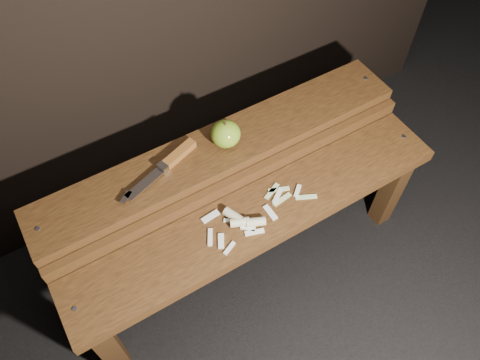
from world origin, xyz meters
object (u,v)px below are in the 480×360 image
bench_rear_tier (223,163)px  knife (171,161)px  bench_front_tier (261,226)px  apple (226,134)px

bench_rear_tier → knife: knife is taller
bench_front_tier → apple: 0.30m
bench_front_tier → bench_rear_tier: bench_rear_tier is taller
bench_rear_tier → apple: bearing=14.5°
bench_rear_tier → bench_front_tier: bearing=-90.0°
bench_front_tier → apple: size_ratio=12.96×
knife → bench_rear_tier: bearing=-6.5°
apple → knife: bearing=175.5°
bench_front_tier → apple: (0.02, 0.23, 0.19)m
bench_front_tier → apple: bearing=85.9°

